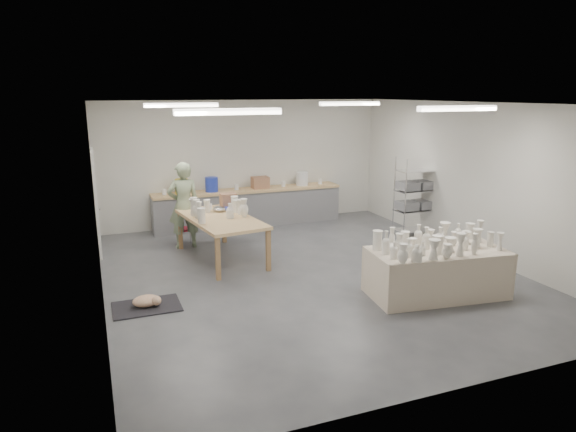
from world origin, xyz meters
name	(u,v)px	position (x,y,z in m)	size (l,w,h in m)	color
room	(302,159)	(-0.11, 0.08, 2.06)	(8.00, 8.02, 3.00)	#424449
back_counter	(248,206)	(-0.01, 3.68, 0.49)	(4.60, 0.60, 1.24)	tan
wire_shelf	(416,196)	(3.20, 1.40, 0.92)	(0.88, 0.48, 1.80)	silver
drying_table	(436,270)	(1.49, -1.66, 0.43)	(2.26, 1.27, 1.13)	olive
work_table	(220,215)	(-1.24, 1.49, 0.85)	(1.42, 2.37, 1.21)	tan
rug	(147,307)	(-2.90, -0.49, 0.01)	(1.00, 0.70, 0.02)	black
cat	(148,301)	(-2.88, -0.50, 0.11)	(0.46, 0.36, 0.18)	white
potter	(184,205)	(-1.78, 2.41, 0.90)	(0.66, 0.43, 1.80)	gray
red_stool	(183,230)	(-1.78, 2.68, 0.31)	(0.44, 0.44, 0.35)	#B61A2F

